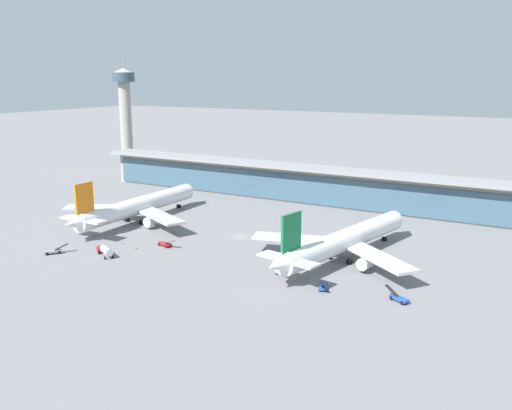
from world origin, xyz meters
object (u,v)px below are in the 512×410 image
object	(u,v)px
airliner_left_stand	(137,206)
service_truck_by_tail_red	(105,250)
safety_cone_alpha	(136,248)
service_truck_near_nose_blue	(399,298)
service_truck_under_wing_blue	(323,286)
airliner_centre_stand	(343,241)
control_tower	(125,109)
safety_cone_bravo	(106,238)
safety_cone_delta	(122,243)
service_truck_mid_apron_grey	(54,251)
service_truck_on_taxiway_red	(165,244)
safety_cone_charlie	(94,235)

from	to	relation	value
airliner_left_stand	service_truck_by_tail_red	xyz separation A→B (m)	(17.98, -33.73, -3.98)
safety_cone_alpha	service_truck_near_nose_blue	bearing A→B (deg)	-0.21
service_truck_under_wing_blue	service_truck_by_tail_red	world-z (taller)	service_truck_by_tail_red
airliner_centre_stand	control_tower	size ratio (longest dim) A/B	1.13
service_truck_by_tail_red	safety_cone_bravo	bearing A→B (deg)	134.67
control_tower	safety_cone_delta	size ratio (longest dim) A/B	85.27
service_truck_by_tail_red	safety_cone_alpha	bearing A→B (deg)	73.17
airliner_left_stand	service_truck_near_nose_blue	distance (m)	103.26
service_truck_mid_apron_grey	service_truck_on_taxiway_red	world-z (taller)	same
airliner_left_stand	safety_cone_charlie	xyz separation A→B (m)	(-0.33, -20.50, -5.37)
service_truck_on_taxiway_red	safety_cone_charlie	bearing A→B (deg)	-174.70
service_truck_under_wing_blue	safety_cone_bravo	world-z (taller)	service_truck_under_wing_blue
airliner_left_stand	safety_cone_bravo	bearing A→B (deg)	-75.69
service_truck_near_nose_blue	safety_cone_charlie	size ratio (longest dim) A/B	9.46
airliner_left_stand	safety_cone_alpha	distance (m)	32.33
service_truck_under_wing_blue	service_truck_mid_apron_grey	distance (m)	79.92
airliner_left_stand	safety_cone_bravo	world-z (taller)	airliner_left_stand
service_truck_mid_apron_grey	service_truck_by_tail_red	world-z (taller)	service_truck_by_tail_red
service_truck_mid_apron_grey	service_truck_by_tail_red	distance (m)	15.72
airliner_left_stand	service_truck_by_tail_red	size ratio (longest dim) A/B	7.81
airliner_centre_stand	airliner_left_stand	bearing A→B (deg)	177.66
service_truck_on_taxiway_red	control_tower	xyz separation A→B (m)	(-111.33, 105.00, 31.88)
airliner_centre_stand	safety_cone_alpha	bearing A→B (deg)	-160.04
airliner_centre_stand	service_truck_by_tail_red	xyz separation A→B (m)	(-60.38, -30.53, -3.98)
airliner_left_stand	safety_cone_delta	distance (m)	26.97
service_truck_near_nose_blue	control_tower	world-z (taller)	control_tower
service_truck_near_nose_blue	service_truck_under_wing_blue	size ratio (longest dim) A/B	0.97
service_truck_mid_apron_grey	safety_cone_alpha	xyz separation A→B (m)	(17.41, 15.68, -0.49)
airliner_left_stand	safety_cone_bravo	distance (m)	22.29
airliner_centre_stand	safety_cone_bravo	size ratio (longest dim) A/B	96.37
airliner_left_stand	service_truck_mid_apron_grey	size ratio (longest dim) A/B	10.69
airliner_centre_stand	service_truck_under_wing_blue	size ratio (longest dim) A/B	9.83
service_truck_under_wing_blue	safety_cone_delta	xyz separation A→B (m)	(-68.38, 3.61, -0.49)
safety_cone_alpha	safety_cone_bravo	size ratio (longest dim) A/B	1.00
control_tower	safety_cone_charlie	bearing A→B (deg)	-52.04
service_truck_by_tail_red	safety_cone_bravo	distance (m)	18.02
service_truck_near_nose_blue	safety_cone_charlie	xyz separation A→B (m)	(-100.55, 3.87, -0.49)
safety_cone_bravo	airliner_left_stand	bearing A→B (deg)	104.31
service_truck_near_nose_blue	service_truck_mid_apron_grey	distance (m)	97.95
safety_cone_alpha	safety_cone_delta	world-z (taller)	same
service_truck_mid_apron_grey	service_truck_on_taxiway_red	distance (m)	32.13
service_truck_mid_apron_grey	control_tower	size ratio (longest dim) A/B	0.11
service_truck_mid_apron_grey	service_truck_by_tail_red	size ratio (longest dim) A/B	0.73
service_truck_near_nose_blue	service_truck_on_taxiway_red	xyz separation A→B (m)	(-73.13, 6.41, 0.00)
airliner_centre_stand	safety_cone_charlie	size ratio (longest dim) A/B	96.37
service_truck_on_taxiway_red	airliner_centre_stand	bearing A→B (deg)	16.05
safety_cone_delta	airliner_left_stand	bearing A→B (deg)	121.62
service_truck_by_tail_red	control_tower	xyz separation A→B (m)	(-102.21, 120.77, 30.98)
service_truck_by_tail_red	safety_cone_alpha	xyz separation A→B (m)	(2.92, 9.66, -1.39)
airliner_centre_stand	safety_cone_delta	world-z (taller)	airliner_centre_stand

